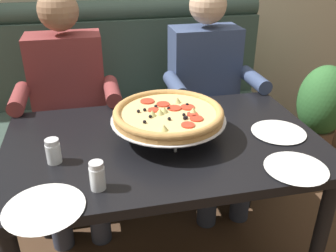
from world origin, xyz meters
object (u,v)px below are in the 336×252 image
object	(u,v)px
shaker_oregano	(53,153)
diner_right	(209,85)
plate_far_side	(44,207)
plate_near_right	(296,167)
shaker_pepper_flakes	(97,178)
plate_near_left	(279,131)
diner_left	(68,96)
potted_plant	(322,107)
booth_bench	(137,119)
pizza	(168,114)
dining_table	(164,158)

from	to	relation	value
shaker_oregano	diner_right	bearing A→B (deg)	39.43
plate_far_side	plate_near_right	bearing A→B (deg)	1.92
shaker_pepper_flakes	plate_near_left	size ratio (longest dim) A/B	0.44
diner_left	diner_right	world-z (taller)	same
shaker_oregano	plate_near_left	size ratio (longest dim) A/B	0.41
diner_left	shaker_pepper_flakes	xyz separation A→B (m)	(0.12, -0.89, 0.06)
diner_left	shaker_oregano	bearing A→B (deg)	-92.82
diner_right	shaker_oregano	world-z (taller)	diner_right
plate_near_left	potted_plant	size ratio (longest dim) A/B	0.33
booth_bench	plate_far_side	world-z (taller)	booth_bench
potted_plant	diner_right	bearing A→B (deg)	-168.66
pizza	shaker_oregano	world-z (taller)	pizza
dining_table	potted_plant	world-z (taller)	dining_table
pizza	plate_near_right	size ratio (longest dim) A/B	2.07
shaker_oregano	potted_plant	world-z (taller)	shaker_oregano
dining_table	plate_far_side	distance (m)	0.58
plate_near_left	potted_plant	bearing A→B (deg)	45.24
dining_table	pizza	world-z (taller)	pizza
pizza	shaker_pepper_flakes	size ratio (longest dim) A/B	4.65
diner_right	shaker_pepper_flakes	xyz separation A→B (m)	(-0.68, -0.89, 0.06)
booth_bench	plate_near_right	distance (m)	1.31
dining_table	diner_right	distance (m)	0.73
diner_left	potted_plant	distance (m)	1.78
diner_left	shaker_oregano	xyz separation A→B (m)	(-0.03, -0.69, 0.05)
booth_bench	plate_far_side	bearing A→B (deg)	-110.27
plate_far_side	potted_plant	xyz separation A→B (m)	(1.79, 1.15, -0.34)
dining_table	plate_far_side	size ratio (longest dim) A/B	5.18
shaker_oregano	plate_near_right	world-z (taller)	shaker_oregano
booth_bench	shaker_pepper_flakes	size ratio (longest dim) A/B	17.40
shaker_oregano	potted_plant	bearing A→B (deg)	26.29
pizza	dining_table	bearing A→B (deg)	-138.96
diner_left	pizza	world-z (taller)	diner_left
booth_bench	shaker_pepper_flakes	distance (m)	1.24
diner_left	shaker_pepper_flakes	world-z (taller)	diner_left
shaker_oregano	potted_plant	xyz separation A→B (m)	(1.77, 0.87, -0.38)
diner_left	plate_near_left	world-z (taller)	diner_left
diner_right	shaker_pepper_flakes	size ratio (longest dim) A/B	12.46
diner_right	shaker_oregano	distance (m)	1.08
booth_bench	plate_near_right	size ratio (longest dim) A/B	7.74
dining_table	shaker_oregano	xyz separation A→B (m)	(-0.43, -0.08, 0.13)
diner_right	plate_near_left	bearing A→B (deg)	-81.79
diner_left	diner_right	size ratio (longest dim) A/B	1.00
dining_table	potted_plant	size ratio (longest dim) A/B	1.87
shaker_pepper_flakes	dining_table	bearing A→B (deg)	44.37
dining_table	plate_near_left	size ratio (longest dim) A/B	5.62
diner_left	booth_bench	bearing A→B (deg)	33.62
dining_table	plate_near_left	xyz separation A→B (m)	(0.50, -0.05, 0.10)
diner_right	pizza	size ratio (longest dim) A/B	2.68
booth_bench	potted_plant	bearing A→B (deg)	-3.38
diner_left	plate_far_side	world-z (taller)	diner_left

